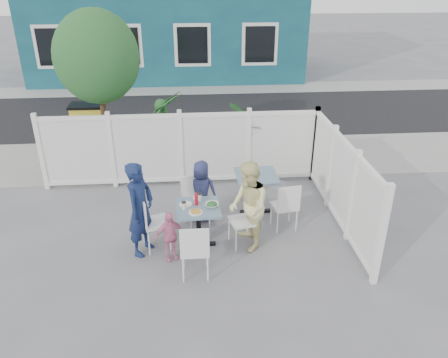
{
  "coord_description": "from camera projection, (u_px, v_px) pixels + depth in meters",
  "views": [
    {
      "loc": [
        0.33,
        -6.26,
        4.32
      ],
      "look_at": [
        0.86,
        0.39,
        1.06
      ],
      "focal_mm": 35.0,
      "sensor_mm": 36.0,
      "label": 1
    }
  ],
  "objects": [
    {
      "name": "salt_shaker",
      "position": [
        194.0,
        198.0,
        7.37
      ],
      "size": [
        0.03,
        0.03,
        0.08
      ],
      "primitive_type": "cylinder",
      "color": "white",
      "rests_on": "main_table"
    },
    {
      "name": "main_table",
      "position": [
        198.0,
        216.0,
        7.24
      ],
      "size": [
        0.75,
        0.75,
        0.76
      ],
      "rotation": [
        0.0,
        0.0,
        0.04
      ],
      "color": "#3B5E75",
      "rests_on": "ground"
    },
    {
      "name": "woman",
      "position": [
        248.0,
        207.0,
        7.15
      ],
      "size": [
        0.69,
        0.83,
        1.54
      ],
      "primitive_type": "imported",
      "rotation": [
        0.0,
        0.0,
        -1.43
      ],
      "color": "#F3E25A",
      "rests_on": "ground"
    },
    {
      "name": "coffee_cup_a",
      "position": [
        184.0,
        206.0,
        7.09
      ],
      "size": [
        0.08,
        0.08,
        0.11
      ],
      "primitive_type": "cylinder",
      "color": "beige",
      "rests_on": "main_table"
    },
    {
      "name": "chair_left",
      "position": [
        151.0,
        219.0,
        7.2
      ],
      "size": [
        0.54,
        0.55,
        0.98
      ],
      "rotation": [
        0.0,
        0.0,
        -1.26
      ],
      "color": "white",
      "rests_on": "ground"
    },
    {
      "name": "plate_side",
      "position": [
        186.0,
        204.0,
        7.23
      ],
      "size": [
        0.22,
        0.22,
        0.01
      ],
      "primitive_type": "cylinder",
      "color": "white",
      "rests_on": "main_table"
    },
    {
      "name": "toddler",
      "position": [
        170.0,
        236.0,
        6.98
      ],
      "size": [
        0.55,
        0.38,
        0.86
      ],
      "primitive_type": "imported",
      "rotation": [
        0.0,
        0.0,
        0.37
      ],
      "color": "pink",
      "rests_on": "ground"
    },
    {
      "name": "street",
      "position": [
        180.0,
        114.0,
        14.2
      ],
      "size": [
        24.0,
        5.0,
        0.01
      ],
      "primitive_type": "cube",
      "color": "black",
      "rests_on": "ground"
    },
    {
      "name": "building",
      "position": [
        167.0,
        0.0,
        18.66
      ],
      "size": [
        11.0,
        6.0,
        6.0
      ],
      "color": "#134452",
      "rests_on": "ground"
    },
    {
      "name": "chair_spare",
      "position": [
        286.0,
        204.0,
        7.72
      ],
      "size": [
        0.48,
        0.47,
        0.93
      ],
      "rotation": [
        0.0,
        0.0,
        0.16
      ],
      "color": "white",
      "rests_on": "ground"
    },
    {
      "name": "near_sidewalk",
      "position": [
        179.0,
        158.0,
        10.88
      ],
      "size": [
        24.0,
        2.6,
        0.01
      ],
      "primitive_type": "cube",
      "color": "gray",
      "rests_on": "ground"
    },
    {
      "name": "man",
      "position": [
        140.0,
        209.0,
        7.0
      ],
      "size": [
        0.6,
        0.7,
        1.62
      ],
      "primitive_type": "imported",
      "rotation": [
        0.0,
        0.0,
        1.14
      ],
      "color": "#14214A",
      "rests_on": "ground"
    },
    {
      "name": "chair_back",
      "position": [
        195.0,
        197.0,
        7.93
      ],
      "size": [
        0.53,
        0.52,
        0.93
      ],
      "rotation": [
        0.0,
        0.0,
        3.47
      ],
      "color": "white",
      "rests_on": "ground"
    },
    {
      "name": "utility_cabinet",
      "position": [
        90.0,
        133.0,
        10.62
      ],
      "size": [
        0.72,
        0.51,
        1.33
      ],
      "primitive_type": "cube",
      "rotation": [
        0.0,
        0.0,
        0.01
      ],
      "color": "gold",
      "rests_on": "ground"
    },
    {
      "name": "salad_bowl",
      "position": [
        212.0,
        205.0,
        7.17
      ],
      "size": [
        0.22,
        0.22,
        0.05
      ],
      "primitive_type": "imported",
      "color": "white",
      "rests_on": "main_table"
    },
    {
      "name": "spare_table",
      "position": [
        256.0,
        183.0,
        8.24
      ],
      "size": [
        0.78,
        0.78,
        0.81
      ],
      "rotation": [
        0.0,
        0.0,
        0.02
      ],
      "color": "#3B5E75",
      "rests_on": "ground"
    },
    {
      "name": "plate_main",
      "position": [
        196.0,
        212.0,
        7.0
      ],
      "size": [
        0.23,
        0.23,
        0.01
      ],
      "primitive_type": "cylinder",
      "color": "white",
      "rests_on": "main_table"
    },
    {
      "name": "tree",
      "position": [
        97.0,
        57.0,
        9.18
      ],
      "size": [
        1.8,
        1.62,
        3.59
      ],
      "color": "#382316",
      "rests_on": "ground"
    },
    {
      "name": "potted_shrub_a",
      "position": [
        166.0,
        133.0,
        9.83
      ],
      "size": [
        1.31,
        1.31,
        1.87
      ],
      "primitive_type": "imported",
      "rotation": [
        0.0,
        0.0,
        4.41
      ],
      "color": "#1C502B",
      "rests_on": "ground"
    },
    {
      "name": "coffee_cup_b",
      "position": [
        200.0,
        197.0,
        7.35
      ],
      "size": [
        0.08,
        0.08,
        0.11
      ],
      "primitive_type": "cylinder",
      "color": "beige",
      "rests_on": "main_table"
    },
    {
      "name": "fence_right",
      "position": [
        341.0,
        183.0,
        7.89
      ],
      "size": [
        0.08,
        3.66,
        1.6
      ],
      "rotation": [
        0.0,
        0.0,
        1.57
      ],
      "color": "white",
      "rests_on": "ground"
    },
    {
      "name": "ketchup_bottle",
      "position": [
        196.0,
        200.0,
        7.19
      ],
      "size": [
        0.06,
        0.06,
        0.19
      ],
      "primitive_type": "cylinder",
      "color": "red",
      "rests_on": "main_table"
    },
    {
      "name": "far_sidewalk",
      "position": [
        181.0,
        89.0,
        16.97
      ],
      "size": [
        24.0,
        1.6,
        0.01
      ],
      "primitive_type": "cube",
      "color": "gray",
      "rests_on": "ground"
    },
    {
      "name": "chair_right",
      "position": [
        247.0,
        216.0,
        7.33
      ],
      "size": [
        0.5,
        0.51,
        0.94
      ],
      "rotation": [
        0.0,
        0.0,
        1.81
      ],
      "color": "white",
      "rests_on": "ground"
    },
    {
      "name": "boy",
      "position": [
        201.0,
        191.0,
        8.04
      ],
      "size": [
        0.66,
        0.52,
        1.18
      ],
      "primitive_type": "imported",
      "rotation": [
        0.0,
        0.0,
        2.86
      ],
      "color": "navy",
      "rests_on": "ground"
    },
    {
      "name": "pepper_shaker",
      "position": [
        195.0,
        197.0,
        7.39
      ],
      "size": [
        0.03,
        0.03,
        0.07
      ],
      "primitive_type": "cylinder",
      "color": "black",
      "rests_on": "main_table"
    },
    {
      "name": "potted_shrub_b",
      "position": [
        257.0,
        137.0,
        9.94
      ],
      "size": [
        1.4,
        1.58,
        1.62
      ],
      "primitive_type": "imported",
      "rotation": [
        0.0,
        0.0,
        4.82
      ],
      "color": "#1C502B",
      "rests_on": "ground"
    },
    {
      "name": "chair_near",
      "position": [
        195.0,
        248.0,
        6.49
      ],
      "size": [
        0.43,
        0.42,
        0.95
      ],
      "rotation": [
        0.0,
        0.0,
        -0.01
      ],
      "color": "white",
      "rests_on": "ground"
    },
    {
      "name": "fence_back",
      "position": [
        181.0,
        151.0,
        9.29
      ],
      "size": [
        5.86,
        0.08,
        1.6
      ],
      "color": "white",
      "rests_on": "ground"
    },
    {
      "name": "ground",
      "position": [
        176.0,
        246.0,
        7.48
      ],
      "size": [
        80.0,
        80.0,
        0.0
      ],
      "primitive_type": "plane",
      "color": "slate"
    }
  ]
}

